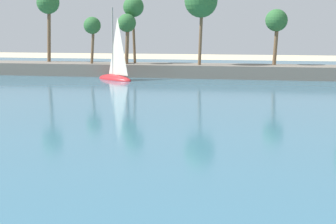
% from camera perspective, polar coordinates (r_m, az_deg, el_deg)
% --- Properties ---
extents(sea, '(220.00, 99.03, 0.06)m').
position_cam_1_polar(sea, '(64.16, 8.29, 2.84)').
color(sea, '#386B84').
rests_on(sea, ground).
extents(palm_headland, '(90.47, 6.95, 13.46)m').
position_cam_1_polar(palm_headland, '(73.44, 11.40, 6.64)').
color(palm_headland, slate).
rests_on(palm_headland, ground).
extents(sailboat_mid_bay, '(6.65, 6.01, 10.03)m').
position_cam_1_polar(sailboat_mid_bay, '(70.33, -5.65, 4.19)').
color(sailboat_mid_bay, red).
rests_on(sailboat_mid_bay, sea).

